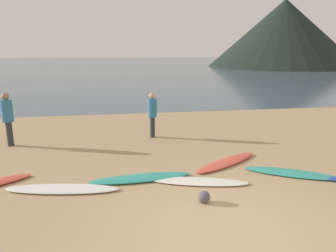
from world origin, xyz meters
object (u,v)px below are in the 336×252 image
at_px(person_0, 152,111).
at_px(surfboard_2, 62,189).
at_px(surfboard_5, 226,162).
at_px(surfboard_6, 292,173).
at_px(beach_rock_near, 204,197).
at_px(person_1, 7,115).
at_px(surfboard_3, 140,178).
at_px(surfboard_4, 199,181).

bearing_deg(person_0, surfboard_2, -46.78).
xyz_separation_m(surfboard_2, person_0, (2.60, 4.19, 0.94)).
distance_m(surfboard_5, person_0, 3.70).
bearing_deg(surfboard_5, surfboard_6, -68.70).
distance_m(surfboard_2, surfboard_5, 4.48).
distance_m(surfboard_5, beach_rock_near, 2.53).
relative_size(surfboard_2, person_1, 1.47).
height_order(surfboard_2, surfboard_3, surfboard_3).
bearing_deg(surfboard_6, person_1, -177.60).
xyz_separation_m(surfboard_3, beach_rock_near, (1.24, -1.44, 0.09)).
relative_size(person_0, beach_rock_near, 6.30).
distance_m(person_1, beach_rock_near, 7.39).
xyz_separation_m(surfboard_4, person_1, (-5.50, 4.01, 1.02)).
bearing_deg(surfboard_5, surfboard_4, -165.95).
height_order(surfboard_4, surfboard_5, surfboard_5).
height_order(surfboard_4, surfboard_6, surfboard_6).
bearing_deg(person_0, surfboard_3, -26.04).
relative_size(surfboard_6, beach_rock_near, 9.14).
distance_m(surfboard_5, person_1, 7.26).
relative_size(surfboard_3, surfboard_4, 1.07).
height_order(surfboard_5, surfboard_6, surfboard_5).
relative_size(surfboard_5, person_1, 1.38).
bearing_deg(surfboard_2, surfboard_6, 9.83).
relative_size(person_0, person_1, 0.92).
bearing_deg(surfboard_3, surfboard_6, -8.55).
relative_size(surfboard_6, person_0, 1.45).
relative_size(surfboard_3, surfboard_5, 1.04).
xyz_separation_m(surfboard_4, person_0, (-0.65, 4.29, 0.94)).
distance_m(surfboard_4, person_1, 6.88).
bearing_deg(surfboard_6, person_0, 155.58).
relative_size(surfboard_5, person_0, 1.50).
bearing_deg(surfboard_4, person_1, 158.69).
bearing_deg(surfboard_6, surfboard_4, -148.98).
bearing_deg(surfboard_6, surfboard_2, -151.53).
relative_size(surfboard_3, beach_rock_near, 9.78).
xyz_separation_m(surfboard_4, surfboard_5, (1.11, 1.16, 0.01)).
xyz_separation_m(surfboard_2, surfboard_3, (1.84, 0.33, 0.01)).
xyz_separation_m(surfboard_3, surfboard_5, (2.51, 0.74, -0.00)).
distance_m(surfboard_4, person_0, 4.44).
xyz_separation_m(surfboard_5, surfboard_6, (1.42, -1.04, -0.01)).
xyz_separation_m(surfboard_3, surfboard_4, (1.41, -0.43, -0.01)).
distance_m(surfboard_2, surfboard_3, 1.87).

